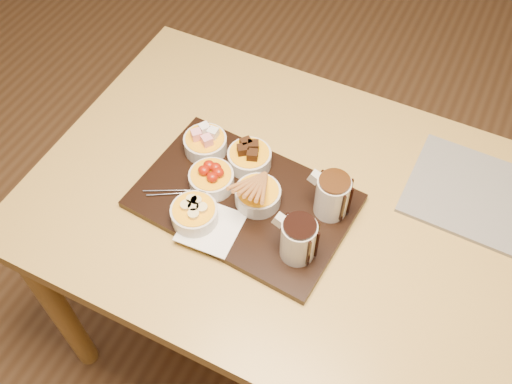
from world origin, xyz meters
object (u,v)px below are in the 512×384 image
at_px(bowl_strawberries, 212,180).
at_px(pitcher_dark_chocolate, 298,240).
at_px(serving_board, 244,201).
at_px(newspaper, 479,196).
at_px(pitcher_milk_chocolate, 332,196).
at_px(dining_table, 298,229).

bearing_deg(bowl_strawberries, pitcher_dark_chocolate, -17.31).
bearing_deg(serving_board, newspaper, 32.73).
xyz_separation_m(bowl_strawberries, pitcher_milk_chocolate, (0.26, 0.05, 0.03)).
relative_size(bowl_strawberries, pitcher_milk_chocolate, 1.02).
height_order(dining_table, newspaper, newspaper).
height_order(dining_table, bowl_strawberries, bowl_strawberries).
bearing_deg(bowl_strawberries, newspaper, 24.31).
relative_size(serving_board, pitcher_milk_chocolate, 4.69).
distance_m(serving_board, newspaper, 0.52).
bearing_deg(pitcher_milk_chocolate, bowl_strawberries, -163.61).
xyz_separation_m(serving_board, newspaper, (0.46, 0.25, -0.00)).
xyz_separation_m(serving_board, pitcher_milk_chocolate, (0.18, 0.06, 0.06)).
xyz_separation_m(serving_board, pitcher_dark_chocolate, (0.16, -0.07, 0.06)).
bearing_deg(dining_table, pitcher_dark_chocolate, -70.61).
bearing_deg(newspaper, pitcher_milk_chocolate, -144.69).
relative_size(bowl_strawberries, pitcher_dark_chocolate, 1.02).
distance_m(pitcher_dark_chocolate, pitcher_milk_chocolate, 0.13).
relative_size(pitcher_dark_chocolate, pitcher_milk_chocolate, 1.00).
height_order(dining_table, serving_board, serving_board).
bearing_deg(dining_table, serving_board, -155.45).
distance_m(dining_table, bowl_strawberries, 0.24).
relative_size(serving_board, bowl_strawberries, 4.60).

